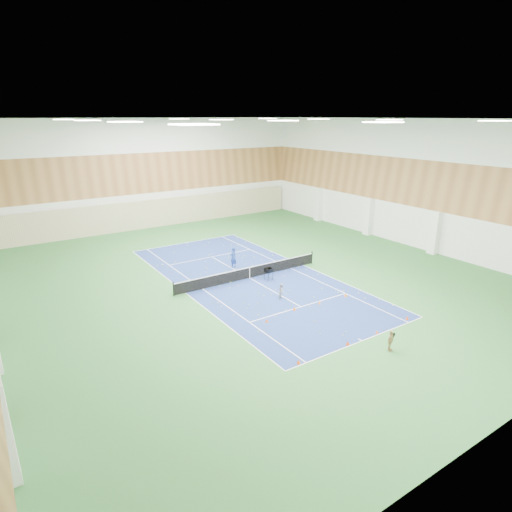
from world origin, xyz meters
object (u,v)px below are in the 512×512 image
(child_court, at_px, (282,291))
(child_apron, at_px, (390,341))
(coach, at_px, (233,257))
(tennis_net, at_px, (250,272))
(ball_cart, at_px, (269,274))

(child_court, distance_m, child_apron, 8.97)
(coach, height_order, child_court, coach)
(coach, relative_size, child_apron, 1.48)
(tennis_net, height_order, child_apron, child_apron)
(tennis_net, xyz_separation_m, child_apron, (0.49, -13.43, 0.05))
(coach, distance_m, ball_cart, 4.14)
(tennis_net, height_order, child_court, tennis_net)
(child_court, distance_m, ball_cart, 3.59)
(tennis_net, distance_m, child_court, 4.49)
(child_court, bearing_deg, coach, 46.72)
(child_court, bearing_deg, tennis_net, 47.48)
(tennis_net, distance_m, ball_cart, 1.53)
(child_apron, bearing_deg, coach, 70.06)
(tennis_net, relative_size, child_apron, 10.61)
(tennis_net, distance_m, coach, 2.94)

